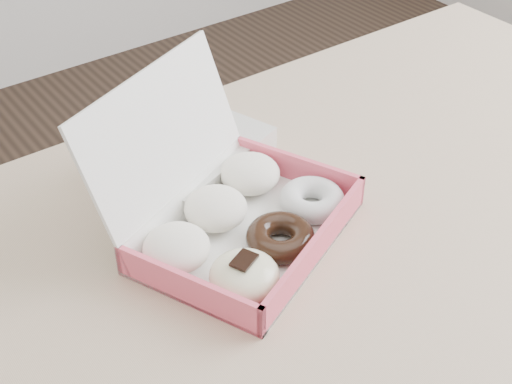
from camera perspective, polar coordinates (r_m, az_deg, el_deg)
table at (r=1.09m, az=10.31°, el=-3.38°), size 1.20×0.80×0.75m
donut_box at (r=0.93m, az=-1.69°, el=-1.87°), size 0.37×0.36×0.20m
newspapers at (r=1.08m, az=-5.53°, el=3.22°), size 0.27×0.24×0.04m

